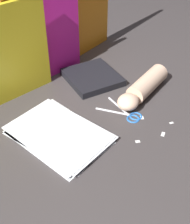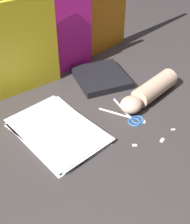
% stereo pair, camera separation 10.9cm
% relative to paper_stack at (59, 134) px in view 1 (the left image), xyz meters
% --- Properties ---
extents(ground_plane, '(6.00, 6.00, 0.00)m').
position_rel_paper_stack_xyz_m(ground_plane, '(0.13, -0.05, -0.01)').
color(ground_plane, '#3D3838').
extents(backdrop_panel_center, '(0.61, 0.12, 0.36)m').
position_rel_paper_stack_xyz_m(backdrop_panel_center, '(0.11, 0.33, 0.17)').
color(backdrop_panel_center, '#D81E9E').
rests_on(backdrop_panel_center, ground_plane).
extents(backdrop_panel_right, '(0.63, 0.04, 0.56)m').
position_rel_paper_stack_xyz_m(backdrop_panel_right, '(0.39, 0.33, 0.27)').
color(backdrop_panel_right, orange).
rests_on(backdrop_panel_right, ground_plane).
extents(paper_stack, '(0.25, 0.35, 0.02)m').
position_rel_paper_stack_xyz_m(paper_stack, '(0.00, 0.00, 0.00)').
color(paper_stack, white).
rests_on(paper_stack, ground_plane).
extents(book_closed, '(0.28, 0.28, 0.03)m').
position_rel_paper_stack_xyz_m(book_closed, '(0.35, 0.14, 0.01)').
color(book_closed, black).
rests_on(book_closed, ground_plane).
extents(scissors, '(0.10, 0.18, 0.01)m').
position_rel_paper_stack_xyz_m(scissors, '(0.25, -0.11, -0.00)').
color(scissors, silver).
rests_on(scissors, ground_plane).
extents(hand_forearm, '(0.31, 0.10, 0.08)m').
position_rel_paper_stack_xyz_m(hand_forearm, '(0.39, -0.09, 0.03)').
color(hand_forearm, beige).
rests_on(hand_forearm, ground_plane).
extents(paper_scrap_near, '(0.02, 0.02, 0.00)m').
position_rel_paper_stack_xyz_m(paper_scrap_near, '(0.15, -0.23, -0.01)').
color(paper_scrap_near, white).
rests_on(paper_scrap_near, ground_plane).
extents(paper_scrap_mid, '(0.02, 0.02, 0.00)m').
position_rel_paper_stack_xyz_m(paper_scrap_mid, '(0.27, -0.17, -0.01)').
color(paper_scrap_mid, white).
rests_on(paper_scrap_mid, ground_plane).
extents(paper_scrap_far, '(0.02, 0.02, 0.00)m').
position_rel_paper_stack_xyz_m(paper_scrap_far, '(0.31, -0.27, -0.01)').
color(paper_scrap_far, white).
rests_on(paper_scrap_far, ground_plane).
extents(paper_scrap_side, '(0.02, 0.02, 0.00)m').
position_rel_paper_stack_xyz_m(paper_scrap_side, '(0.24, -0.28, -0.01)').
color(paper_scrap_side, white).
rests_on(paper_scrap_side, ground_plane).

